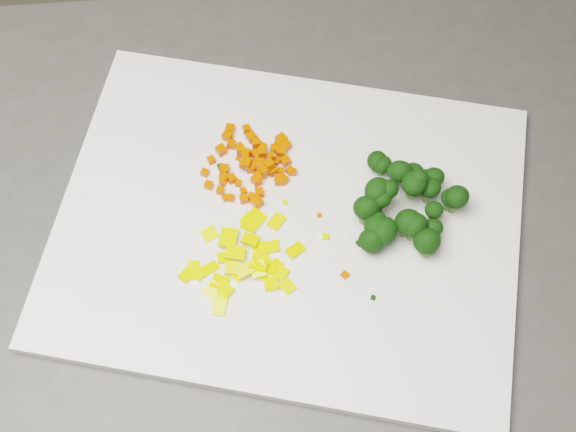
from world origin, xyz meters
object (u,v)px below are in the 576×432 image
(broccoli_pile, at_px, (402,193))
(cutting_board, at_px, (288,223))
(counter_block, at_px, (278,379))
(pepper_pile, at_px, (242,256))
(carrot_pile, at_px, (249,158))

(broccoli_pile, bearing_deg, cutting_board, -152.24)
(counter_block, bearing_deg, cutting_board, 84.87)
(pepper_pile, bearing_deg, counter_block, 40.54)
(cutting_board, distance_m, broccoli_pile, 0.12)
(pepper_pile, relative_size, broccoli_pile, 0.97)
(pepper_pile, bearing_deg, carrot_pile, 107.45)
(carrot_pile, height_order, broccoli_pile, broccoli_pile)
(carrot_pile, bearing_deg, cutting_board, -38.40)
(cutting_board, relative_size, carrot_pile, 4.50)
(cutting_board, xyz_separation_m, carrot_pile, (-0.06, 0.05, 0.02))
(counter_block, relative_size, carrot_pile, 9.84)
(counter_block, height_order, broccoli_pile, broccoli_pile)
(broccoli_pile, bearing_deg, counter_block, -139.40)
(pepper_pile, xyz_separation_m, broccoli_pile, (0.13, 0.11, 0.02))
(broccoli_pile, bearing_deg, carrot_pile, -178.03)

